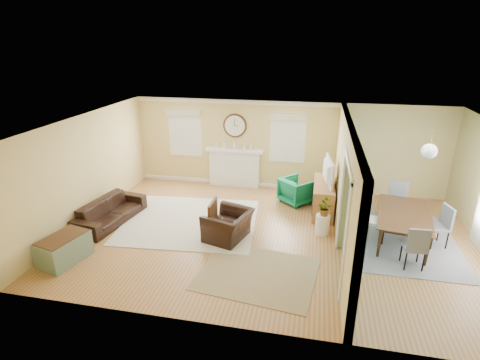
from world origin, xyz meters
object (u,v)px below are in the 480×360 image
object	(u,v)px
sofa	(110,211)
credenza	(323,198)
dining_table	(404,228)
eames_chair	(228,225)
green_chair	(296,191)

from	to	relation	value
sofa	credenza	world-z (taller)	credenza
credenza	dining_table	bearing A→B (deg)	-34.07
dining_table	credenza	bearing A→B (deg)	65.89
eames_chair	green_chair	xyz separation A→B (m)	(1.37, 2.30, 0.02)
sofa	eames_chair	bearing A→B (deg)	-85.27
credenza	dining_table	world-z (taller)	credenza
sofa	green_chair	xyz separation A→B (m)	(4.38, 2.09, 0.06)
credenza	dining_table	distance (m)	2.11
sofa	green_chair	bearing A→B (deg)	-55.83
sofa	eames_chair	world-z (taller)	eames_chair
sofa	eames_chair	distance (m)	3.01
credenza	eames_chair	bearing A→B (deg)	-138.51
sofa	green_chair	size ratio (longest dim) A/B	2.56
credenza	dining_table	size ratio (longest dim) A/B	0.79
eames_chair	credenza	size ratio (longest dim) A/B	0.66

